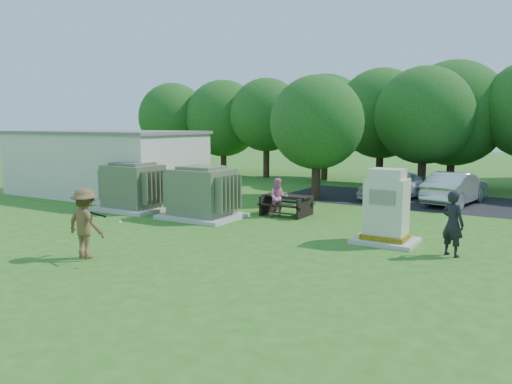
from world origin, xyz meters
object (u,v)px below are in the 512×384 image
Objects in this scene: transformer_left at (133,188)px; batter at (86,223)px; person_at_picnic at (279,198)px; person_by_generator at (453,224)px; car_silver_a at (455,188)px; car_white at (394,185)px; generator_cabinet at (386,211)px; picnic_table at (287,203)px; transformer_right at (202,194)px.

transformer_left is 1.53× the size of batter.
person_by_generator is at bearing -57.04° from person_at_picnic.
car_white is at bearing 10.07° from car_silver_a.
generator_cabinet is 5.55m from picnic_table.
batter is 16.80m from car_silver_a.
transformer_left is at bearing 178.10° from generator_cabinet.
generator_cabinet reaches higher than batter.
car_silver_a is (-1.49, 9.72, -0.18)m from person_by_generator.
transformer_left is 1.55× the size of picnic_table.
person_by_generator is (13.26, -0.98, -0.03)m from transformer_left.
car_silver_a is at bearing -116.20° from batter.
generator_cabinet reaches higher than car_silver_a.
person_at_picnic is at bearing -102.64° from batter.
person_by_generator reaches higher than car_silver_a.
generator_cabinet is 1.25× the size of person_by_generator.
picnic_table is at bearing 45.42° from person_at_picnic.
car_white is at bearing 103.87° from generator_cabinet.
transformer_left is 11.19m from generator_cabinet.
transformer_right reaches higher than batter.
car_white is (-4.32, 9.70, -0.22)m from person_by_generator.
person_at_picnic reaches higher than picnic_table.
picnic_table is 8.48m from car_silver_a.
transformer_left is 7.83m from batter.
transformer_left is at bearing 159.31° from person_at_picnic.
person_at_picnic is 0.37× the size of car_white.
transformer_left is 6.72m from picnic_table.
transformer_right reaches higher than car_white.
car_white is at bearing 32.80° from person_at_picnic.
batter is 15.77m from car_white.
person_by_generator reaches higher than picnic_table.
transformer_left is 0.71× the size of car_white.
transformer_left is at bearing 22.74° from person_by_generator.
generator_cabinet is 0.56× the size of car_white.
transformer_left reaches higher than person_at_picnic.
batter is 8.31m from person_at_picnic.
person_at_picnic is at bearing -89.77° from car_white.
picnic_table is at bearing 19.62° from transformer_left.
car_silver_a reaches higher than car_white.
generator_cabinet is at bearing -28.29° from picnic_table.
transformer_left is at bearing -55.52° from batter.
transformer_right is 1.53× the size of batter.
car_white is (-2.24, 9.08, -0.31)m from generator_cabinet.
person_at_picnic is 0.34× the size of car_silver_a.
transformer_right is at bearing 178.01° from person_at_picnic.
transformer_right is 7.49m from generator_cabinet.
picnic_table is (6.31, 2.25, -0.45)m from transformer_left.
car_white is (8.94, 8.71, -0.25)m from transformer_left.
transformer_left is 1.60× the size of person_by_generator.
transformer_right reaches higher than person_at_picnic.
person_by_generator is (8.77, 5.43, -0.04)m from batter.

